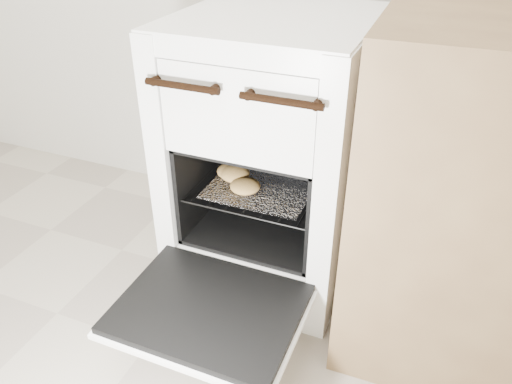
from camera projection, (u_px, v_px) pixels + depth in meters
stove at (272, 159)px, 1.58m from camera, size 0.55×0.61×0.85m
oven_door at (209, 310)px, 1.33m from camera, size 0.50×0.39×0.03m
oven_rack at (265, 184)px, 1.56m from camera, size 0.40×0.39×0.01m
foil_sheet at (263, 186)px, 1.55m from camera, size 0.31×0.28×0.01m
baked_rolls at (237, 176)px, 1.54m from camera, size 0.19×0.18×0.05m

